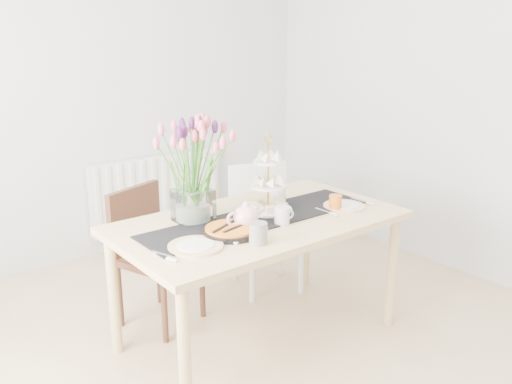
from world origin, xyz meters
TOP-DOWN VIEW (x-y plane):
  - room_shell at (0.00, 0.00)m, footprint 4.50×4.50m
  - radiator at (0.50, 2.19)m, footprint 1.20×0.08m
  - dining_table at (0.20, 0.41)m, footprint 1.60×0.90m
  - chair_brown at (-0.19, 1.02)m, footprint 0.54×0.54m
  - chair_white at (0.69, 0.98)m, footprint 0.54×0.54m
  - table_runner at (0.20, 0.41)m, footprint 1.40×0.35m
  - tulip_vase at (-0.11, 0.60)m, footprint 0.67×0.67m
  - cake_stand at (0.31, 0.48)m, footprint 0.28×0.28m
  - teapot at (0.04, 0.33)m, footprint 0.24×0.20m
  - cream_jug at (0.50, 0.61)m, footprint 0.12×0.12m
  - tart_tin at (-0.07, 0.32)m, footprint 0.30×0.30m
  - mug_grey at (-0.04, 0.12)m, footprint 0.11×0.11m
  - mug_white at (0.24, 0.26)m, footprint 0.09×0.09m
  - mug_orange at (0.64, 0.26)m, footprint 0.11×0.11m
  - plate_left at (-0.31, 0.27)m, footprint 0.34×0.34m
  - plate_right at (0.72, 0.26)m, footprint 0.25×0.25m

SIDE VIEW (x-z plane):
  - radiator at x=0.50m, z-range 0.15..0.75m
  - chair_brown at x=-0.19m, z-range 0.07..0.92m
  - chair_white at x=0.69m, z-range 0.07..0.93m
  - dining_table at x=0.20m, z-range 0.30..1.05m
  - table_runner at x=0.20m, z-range 0.75..0.76m
  - plate_right at x=0.72m, z-range 0.75..0.76m
  - plate_left at x=-0.31m, z-range 0.75..0.76m
  - tart_tin at x=-0.07m, z-range 0.75..0.79m
  - mug_orange at x=0.64m, z-range 0.75..0.84m
  - cream_jug at x=0.50m, z-range 0.75..0.85m
  - mug_white at x=0.24m, z-range 0.75..0.85m
  - mug_grey at x=-0.04m, z-range 0.75..0.86m
  - teapot at x=0.04m, z-range 0.75..0.89m
  - cake_stand at x=0.31m, z-range 0.66..1.07m
  - tulip_vase at x=-0.11m, z-range 0.83..1.41m
  - room_shell at x=0.00m, z-range -0.95..3.55m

